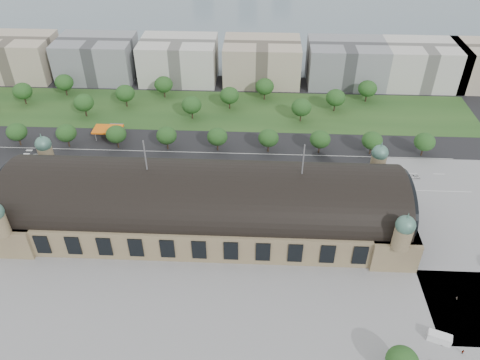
{
  "coord_description": "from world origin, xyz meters",
  "views": [
    {
      "loc": [
        19.46,
        -134.19,
        121.75
      ],
      "look_at": [
        12.66,
        10.68,
        14.0
      ],
      "focal_mm": 35.0,
      "sensor_mm": 36.0,
      "label": 1
    }
  ],
  "objects_px": {
    "traffic_car_1": "(37,156)",
    "traffic_car_6": "(414,177)",
    "bus_east": "(288,178)",
    "parked_car_5": "(104,181)",
    "petrol_station": "(112,129)",
    "bus_mid": "(226,180)",
    "pedestrian_2": "(457,298)",
    "pedestrian_3": "(463,352)",
    "traffic_car_3": "(152,166)",
    "parked_car_2": "(123,182)",
    "van_south": "(438,338)",
    "traffic_car_4": "(214,179)",
    "parked_car_3": "(69,186)",
    "parked_car_6": "(135,182)",
    "bus_west": "(202,180)",
    "parked_car_0": "(42,179)",
    "parked_car_4": "(116,187)",
    "parked_car_1": "(80,186)"
  },
  "relations": [
    {
      "from": "petrol_station",
      "to": "bus_east",
      "type": "bearing_deg",
      "value": -22.31
    },
    {
      "from": "parked_car_6",
      "to": "traffic_car_4",
      "type": "bearing_deg",
      "value": 70.72
    },
    {
      "from": "parked_car_2",
      "to": "van_south",
      "type": "height_order",
      "value": "van_south"
    },
    {
      "from": "parked_car_5",
      "to": "pedestrian_3",
      "type": "xyz_separation_m",
      "value": [
        127.37,
        -77.23,
        0.15
      ]
    },
    {
      "from": "parked_car_2",
      "to": "bus_east",
      "type": "bearing_deg",
      "value": 56.93
    },
    {
      "from": "petrol_station",
      "to": "pedestrian_2",
      "type": "xyz_separation_m",
      "value": [
        138.97,
        -97.64,
        -2.15
      ]
    },
    {
      "from": "traffic_car_4",
      "to": "bus_mid",
      "type": "distance_m",
      "value": 5.72
    },
    {
      "from": "parked_car_0",
      "to": "van_south",
      "type": "bearing_deg",
      "value": 39.51
    },
    {
      "from": "parked_car_0",
      "to": "bus_east",
      "type": "height_order",
      "value": "bus_east"
    },
    {
      "from": "parked_car_3",
      "to": "parked_car_4",
      "type": "relative_size",
      "value": 0.81
    },
    {
      "from": "parked_car_1",
      "to": "bus_mid",
      "type": "distance_m",
      "value": 62.38
    },
    {
      "from": "parked_car_1",
      "to": "van_south",
      "type": "height_order",
      "value": "van_south"
    },
    {
      "from": "traffic_car_4",
      "to": "parked_car_0",
      "type": "xyz_separation_m",
      "value": [
        -74.49,
        -3.47,
        0.0
      ]
    },
    {
      "from": "petrol_station",
      "to": "parked_car_3",
      "type": "distance_m",
      "value": 44.93
    },
    {
      "from": "petrol_station",
      "to": "traffic_car_1",
      "type": "distance_m",
      "value": 37.35
    },
    {
      "from": "parked_car_6",
      "to": "bus_west",
      "type": "xyz_separation_m",
      "value": [
        28.97,
        2.0,
        0.72
      ]
    },
    {
      "from": "parked_car_2",
      "to": "traffic_car_1",
      "type": "bearing_deg",
      "value": -148.61
    },
    {
      "from": "parked_car_4",
      "to": "bus_mid",
      "type": "height_order",
      "value": "bus_mid"
    },
    {
      "from": "parked_car_1",
      "to": "parked_car_5",
      "type": "relative_size",
      "value": 1.04
    },
    {
      "from": "parked_car_2",
      "to": "parked_car_6",
      "type": "height_order",
      "value": "parked_car_6"
    },
    {
      "from": "pedestrian_2",
      "to": "parked_car_6",
      "type": "bearing_deg",
      "value": 26.01
    },
    {
      "from": "petrol_station",
      "to": "parked_car_4",
      "type": "relative_size",
      "value": 3.0
    },
    {
      "from": "petrol_station",
      "to": "bus_mid",
      "type": "bearing_deg",
      "value": -32.72
    },
    {
      "from": "parked_car_3",
      "to": "parked_car_6",
      "type": "distance_m",
      "value": 28.04
    },
    {
      "from": "parked_car_0",
      "to": "pedestrian_2",
      "type": "height_order",
      "value": "pedestrian_2"
    },
    {
      "from": "traffic_car_1",
      "to": "parked_car_5",
      "type": "xyz_separation_m",
      "value": [
        36.64,
        -17.76,
        -0.06
      ]
    },
    {
      "from": "parked_car_5",
      "to": "bus_mid",
      "type": "relative_size",
      "value": 0.38
    },
    {
      "from": "van_south",
      "to": "parked_car_4",
      "type": "bearing_deg",
      "value": 169.05
    },
    {
      "from": "petrol_station",
      "to": "parked_car_0",
      "type": "relative_size",
      "value": 2.95
    },
    {
      "from": "traffic_car_1",
      "to": "bus_west",
      "type": "bearing_deg",
      "value": -98.79
    },
    {
      "from": "parked_car_4",
      "to": "parked_car_0",
      "type": "bearing_deg",
      "value": -135.79
    },
    {
      "from": "traffic_car_1",
      "to": "parked_car_2",
      "type": "distance_m",
      "value": 48.13
    },
    {
      "from": "parked_car_1",
      "to": "van_south",
      "type": "distance_m",
      "value": 147.93
    },
    {
      "from": "parked_car_3",
      "to": "pedestrian_3",
      "type": "relative_size",
      "value": 2.15
    },
    {
      "from": "petrol_station",
      "to": "parked_car_3",
      "type": "relative_size",
      "value": 3.72
    },
    {
      "from": "parked_car_5",
      "to": "pedestrian_3",
      "type": "bearing_deg",
      "value": 32.15
    },
    {
      "from": "traffic_car_6",
      "to": "parked_car_3",
      "type": "bearing_deg",
      "value": -89.21
    },
    {
      "from": "traffic_car_6",
      "to": "bus_west",
      "type": "bearing_deg",
      "value": -89.69
    },
    {
      "from": "traffic_car_4",
      "to": "parked_car_3",
      "type": "bearing_deg",
      "value": -81.89
    },
    {
      "from": "parked_car_3",
      "to": "parked_car_4",
      "type": "height_order",
      "value": "parked_car_4"
    },
    {
      "from": "pedestrian_3",
      "to": "traffic_car_3",
      "type": "bearing_deg",
      "value": -46.58
    },
    {
      "from": "parked_car_2",
      "to": "petrol_station",
      "type": "bearing_deg",
      "value": 163.49
    },
    {
      "from": "pedestrian_3",
      "to": "pedestrian_2",
      "type": "bearing_deg",
      "value": -110.49
    },
    {
      "from": "parked_car_1",
      "to": "parked_car_5",
      "type": "distance_m",
      "value": 10.23
    },
    {
      "from": "bus_east",
      "to": "parked_car_5",
      "type": "bearing_deg",
      "value": 91.04
    },
    {
      "from": "traffic_car_1",
      "to": "traffic_car_6",
      "type": "height_order",
      "value": "traffic_car_1"
    },
    {
      "from": "traffic_car_6",
      "to": "van_south",
      "type": "height_order",
      "value": "van_south"
    },
    {
      "from": "parked_car_0",
      "to": "parked_car_2",
      "type": "xyz_separation_m",
      "value": [
        35.33,
        0.0,
        -0.11
      ]
    },
    {
      "from": "traffic_car_1",
      "to": "pedestrian_2",
      "type": "height_order",
      "value": "pedestrian_2"
    },
    {
      "from": "traffic_car_1",
      "to": "parked_car_0",
      "type": "distance_m",
      "value": 20.1
    }
  ]
}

